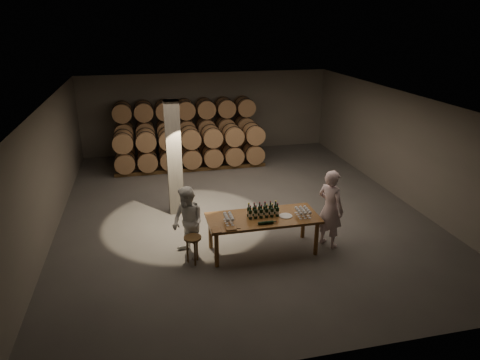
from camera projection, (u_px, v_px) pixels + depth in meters
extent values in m
plane|color=#565350|center=(239.00, 208.00, 12.54)|extent=(12.00, 12.00, 0.00)
plane|color=#605E59|center=(239.00, 99.00, 11.39)|extent=(12.00, 12.00, 0.00)
plane|color=slate|center=(207.00, 112.00, 17.43)|extent=(10.00, 0.00, 10.00)
plane|color=slate|center=(326.00, 274.00, 6.50)|extent=(10.00, 0.00, 10.00)
plane|color=slate|center=(49.00, 169.00, 10.93)|extent=(0.00, 12.00, 12.00)
plane|color=slate|center=(399.00, 145.00, 13.00)|extent=(0.00, 12.00, 12.00)
cube|color=#69645B|center=(174.00, 159.00, 11.77)|extent=(0.40, 0.40, 3.20)
cylinder|color=brown|center=(217.00, 250.00, 9.47)|extent=(0.10, 0.10, 0.84)
cylinder|color=brown|center=(316.00, 238.00, 9.96)|extent=(0.10, 0.10, 0.84)
cylinder|color=brown|center=(210.00, 232.00, 10.26)|extent=(0.10, 0.10, 0.84)
cylinder|color=brown|center=(303.00, 222.00, 10.74)|extent=(0.10, 0.10, 0.84)
cube|color=brown|center=(263.00, 218.00, 9.95)|extent=(2.60, 1.10, 0.06)
cube|color=brown|center=(188.00, 158.00, 16.78)|extent=(5.48, 0.10, 0.12)
cube|color=brown|center=(186.00, 154.00, 17.32)|extent=(5.48, 0.10, 0.12)
cylinder|color=#A07048|center=(126.00, 150.00, 16.42)|extent=(0.70, 0.95, 0.70)
cylinder|color=black|center=(126.00, 152.00, 16.18)|extent=(0.73, 0.04, 0.73)
cylinder|color=black|center=(126.00, 148.00, 16.66)|extent=(0.73, 0.04, 0.73)
cylinder|color=#A07048|center=(147.00, 149.00, 16.58)|extent=(0.70, 0.95, 0.70)
cylinder|color=black|center=(147.00, 150.00, 16.34)|extent=(0.73, 0.04, 0.73)
cylinder|color=black|center=(146.00, 147.00, 16.82)|extent=(0.73, 0.04, 0.73)
cylinder|color=#A07048|center=(167.00, 147.00, 16.74)|extent=(0.70, 0.95, 0.70)
cylinder|color=black|center=(167.00, 149.00, 16.51)|extent=(0.73, 0.04, 0.73)
cylinder|color=black|center=(166.00, 145.00, 16.98)|extent=(0.73, 0.04, 0.73)
cylinder|color=#A07048|center=(187.00, 146.00, 16.90)|extent=(0.70, 0.95, 0.70)
cylinder|color=black|center=(188.00, 148.00, 16.67)|extent=(0.73, 0.04, 0.73)
cylinder|color=black|center=(186.00, 144.00, 17.14)|extent=(0.73, 0.04, 0.73)
cylinder|color=#A07048|center=(206.00, 145.00, 17.07)|extent=(0.70, 0.95, 0.70)
cylinder|color=black|center=(207.00, 147.00, 16.83)|extent=(0.73, 0.04, 0.73)
cylinder|color=black|center=(205.00, 143.00, 17.30)|extent=(0.73, 0.04, 0.73)
cylinder|color=#A07048|center=(225.00, 144.00, 17.23)|extent=(0.70, 0.95, 0.70)
cylinder|color=black|center=(227.00, 145.00, 16.99)|extent=(0.73, 0.04, 0.73)
cylinder|color=black|center=(224.00, 142.00, 17.46)|extent=(0.73, 0.04, 0.73)
cylinder|color=#A07048|center=(244.00, 142.00, 17.39)|extent=(0.70, 0.95, 0.70)
cylinder|color=black|center=(246.00, 144.00, 17.15)|extent=(0.73, 0.04, 0.73)
cylinder|color=black|center=(243.00, 141.00, 17.63)|extent=(0.73, 0.04, 0.73)
cylinder|color=#A07048|center=(124.00, 131.00, 16.15)|extent=(0.70, 0.95, 0.70)
cylinder|color=black|center=(124.00, 133.00, 15.92)|extent=(0.73, 0.04, 0.73)
cylinder|color=black|center=(124.00, 129.00, 16.39)|extent=(0.73, 0.04, 0.73)
cylinder|color=#A07048|center=(145.00, 130.00, 16.32)|extent=(0.70, 0.95, 0.70)
cylinder|color=black|center=(145.00, 132.00, 16.08)|extent=(0.73, 0.04, 0.73)
cylinder|color=black|center=(145.00, 128.00, 16.55)|extent=(0.73, 0.04, 0.73)
cylinder|color=#A07048|center=(166.00, 129.00, 16.48)|extent=(0.70, 0.95, 0.70)
cylinder|color=black|center=(166.00, 130.00, 16.24)|extent=(0.73, 0.04, 0.73)
cylinder|color=black|center=(165.00, 127.00, 16.71)|extent=(0.73, 0.04, 0.73)
cylinder|color=#A07048|center=(186.00, 128.00, 16.64)|extent=(0.70, 0.95, 0.70)
cylinder|color=black|center=(187.00, 129.00, 16.40)|extent=(0.73, 0.04, 0.73)
cylinder|color=black|center=(185.00, 126.00, 16.88)|extent=(0.73, 0.04, 0.73)
cylinder|color=#A07048|center=(206.00, 127.00, 16.80)|extent=(0.70, 0.95, 0.70)
cylinder|color=black|center=(207.00, 128.00, 16.56)|extent=(0.73, 0.04, 0.73)
cylinder|color=black|center=(205.00, 125.00, 17.04)|extent=(0.73, 0.04, 0.73)
cylinder|color=#A07048|center=(225.00, 126.00, 16.96)|extent=(0.70, 0.95, 0.70)
cylinder|color=black|center=(227.00, 127.00, 16.73)|extent=(0.73, 0.04, 0.73)
cylinder|color=black|center=(224.00, 124.00, 17.20)|extent=(0.73, 0.04, 0.73)
cylinder|color=#A07048|center=(244.00, 125.00, 17.12)|extent=(0.70, 0.95, 0.70)
cylinder|color=black|center=(246.00, 126.00, 16.89)|extent=(0.73, 0.04, 0.73)
cylinder|color=black|center=(243.00, 123.00, 17.36)|extent=(0.73, 0.04, 0.73)
cylinder|color=#A07048|center=(122.00, 112.00, 15.89)|extent=(0.70, 0.95, 0.70)
cylinder|color=black|center=(122.00, 113.00, 15.65)|extent=(0.73, 0.04, 0.73)
cylinder|color=black|center=(122.00, 110.00, 16.13)|extent=(0.73, 0.04, 0.73)
cylinder|color=#A07048|center=(144.00, 111.00, 16.05)|extent=(0.70, 0.95, 0.70)
cylinder|color=black|center=(144.00, 112.00, 15.81)|extent=(0.73, 0.04, 0.73)
cylinder|color=black|center=(143.00, 109.00, 16.29)|extent=(0.73, 0.04, 0.73)
cylinder|color=#A07048|center=(165.00, 110.00, 16.21)|extent=(0.70, 0.95, 0.70)
cylinder|color=black|center=(165.00, 111.00, 15.98)|extent=(0.73, 0.04, 0.73)
cylinder|color=black|center=(164.00, 108.00, 16.45)|extent=(0.73, 0.04, 0.73)
cylinder|color=#A07048|center=(185.00, 109.00, 16.37)|extent=(0.70, 0.95, 0.70)
cylinder|color=black|center=(186.00, 110.00, 16.14)|extent=(0.73, 0.04, 0.73)
cylinder|color=black|center=(184.00, 108.00, 16.61)|extent=(0.73, 0.04, 0.73)
cylinder|color=#A07048|center=(205.00, 108.00, 16.54)|extent=(0.70, 0.95, 0.70)
cylinder|color=black|center=(206.00, 109.00, 16.30)|extent=(0.73, 0.04, 0.73)
cylinder|color=black|center=(204.00, 107.00, 16.77)|extent=(0.73, 0.04, 0.73)
cylinder|color=#A07048|center=(225.00, 107.00, 16.70)|extent=(0.70, 0.95, 0.70)
cylinder|color=black|center=(226.00, 108.00, 16.46)|extent=(0.73, 0.04, 0.73)
cylinder|color=black|center=(224.00, 106.00, 16.93)|extent=(0.73, 0.04, 0.73)
cylinder|color=#A07048|center=(244.00, 106.00, 16.86)|extent=(0.70, 0.95, 0.70)
cylinder|color=black|center=(246.00, 108.00, 16.62)|extent=(0.73, 0.04, 0.73)
cylinder|color=black|center=(243.00, 105.00, 17.10)|extent=(0.73, 0.04, 0.73)
cube|color=brown|center=(192.00, 170.00, 15.50)|extent=(5.48, 0.10, 0.12)
cube|color=brown|center=(190.00, 165.00, 16.05)|extent=(5.48, 0.10, 0.12)
cylinder|color=#A07048|center=(125.00, 161.00, 15.14)|extent=(0.70, 0.95, 0.70)
cylinder|color=black|center=(125.00, 163.00, 14.91)|extent=(0.73, 0.04, 0.73)
cylinder|color=black|center=(125.00, 159.00, 15.38)|extent=(0.73, 0.04, 0.73)
cylinder|color=#A07048|center=(147.00, 160.00, 15.31)|extent=(0.70, 0.95, 0.70)
cylinder|color=black|center=(148.00, 162.00, 15.07)|extent=(0.73, 0.04, 0.73)
cylinder|color=black|center=(147.00, 157.00, 15.54)|extent=(0.73, 0.04, 0.73)
cylinder|color=#A07048|center=(169.00, 158.00, 15.47)|extent=(0.70, 0.95, 0.70)
cylinder|color=black|center=(170.00, 160.00, 15.23)|extent=(0.73, 0.04, 0.73)
cylinder|color=black|center=(169.00, 156.00, 15.70)|extent=(0.73, 0.04, 0.73)
cylinder|color=#A07048|center=(191.00, 157.00, 15.63)|extent=(0.70, 0.95, 0.70)
cylinder|color=black|center=(192.00, 159.00, 15.39)|extent=(0.73, 0.04, 0.73)
cylinder|color=black|center=(190.00, 154.00, 15.87)|extent=(0.73, 0.04, 0.73)
cylinder|color=#A07048|center=(212.00, 155.00, 15.79)|extent=(0.70, 0.95, 0.70)
cylinder|color=black|center=(213.00, 157.00, 15.55)|extent=(0.73, 0.04, 0.73)
cylinder|color=black|center=(211.00, 153.00, 16.03)|extent=(0.73, 0.04, 0.73)
cylinder|color=#A07048|center=(233.00, 154.00, 15.95)|extent=(0.70, 0.95, 0.70)
cylinder|color=black|center=(234.00, 156.00, 15.72)|extent=(0.73, 0.04, 0.73)
cylinder|color=black|center=(231.00, 152.00, 16.19)|extent=(0.73, 0.04, 0.73)
cylinder|color=#A07048|center=(253.00, 152.00, 16.11)|extent=(0.70, 0.95, 0.70)
cylinder|color=black|center=(255.00, 154.00, 15.88)|extent=(0.73, 0.04, 0.73)
cylinder|color=black|center=(251.00, 150.00, 16.35)|extent=(0.73, 0.04, 0.73)
cylinder|color=#A07048|center=(123.00, 141.00, 14.88)|extent=(0.70, 0.95, 0.70)
cylinder|color=black|center=(123.00, 143.00, 14.64)|extent=(0.73, 0.04, 0.73)
cylinder|color=black|center=(123.00, 139.00, 15.12)|extent=(0.73, 0.04, 0.73)
cylinder|color=#A07048|center=(146.00, 140.00, 15.04)|extent=(0.70, 0.95, 0.70)
cylinder|color=black|center=(146.00, 142.00, 14.80)|extent=(0.73, 0.04, 0.73)
cylinder|color=black|center=(146.00, 138.00, 15.28)|extent=(0.73, 0.04, 0.73)
cylinder|color=#A07048|center=(168.00, 138.00, 15.20)|extent=(0.70, 0.95, 0.70)
cylinder|color=black|center=(169.00, 140.00, 14.97)|extent=(0.73, 0.04, 0.73)
cylinder|color=black|center=(168.00, 136.00, 15.44)|extent=(0.73, 0.04, 0.73)
cylinder|color=#A07048|center=(190.00, 137.00, 15.36)|extent=(0.70, 0.95, 0.70)
cylinder|color=black|center=(191.00, 139.00, 15.13)|extent=(0.73, 0.04, 0.73)
cylinder|color=black|center=(189.00, 135.00, 15.60)|extent=(0.73, 0.04, 0.73)
cylinder|color=#A07048|center=(212.00, 136.00, 15.53)|extent=(0.70, 0.95, 0.70)
cylinder|color=black|center=(213.00, 138.00, 15.29)|extent=(0.73, 0.04, 0.73)
cylinder|color=black|center=(210.00, 134.00, 15.76)|extent=(0.73, 0.04, 0.73)
cylinder|color=#A07048|center=(232.00, 134.00, 15.69)|extent=(0.70, 0.95, 0.70)
cylinder|color=black|center=(234.00, 136.00, 15.45)|extent=(0.73, 0.04, 0.73)
cylinder|color=black|center=(231.00, 133.00, 15.92)|extent=(0.73, 0.04, 0.73)
cylinder|color=#A07048|center=(253.00, 133.00, 15.85)|extent=(0.70, 0.95, 0.70)
cylinder|color=black|center=(255.00, 135.00, 15.61)|extent=(0.73, 0.04, 0.73)
cylinder|color=black|center=(251.00, 132.00, 16.09)|extent=(0.73, 0.04, 0.73)
cylinder|color=black|center=(250.00, 215.00, 9.79)|extent=(0.08, 0.08, 0.22)
cylinder|color=silver|center=(250.00, 215.00, 9.80)|extent=(0.08, 0.08, 0.07)
cylinder|color=black|center=(250.00, 208.00, 9.74)|extent=(0.03, 0.03, 0.09)
cylinder|color=yellow|center=(250.00, 206.00, 9.72)|extent=(0.03, 0.03, 0.03)
cylinder|color=black|center=(249.00, 212.00, 9.93)|extent=(0.08, 0.08, 0.22)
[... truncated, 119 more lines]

